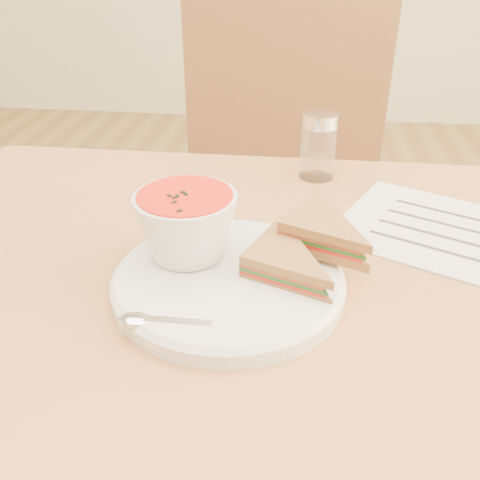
% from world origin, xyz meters
% --- Properties ---
extents(chair_far, '(0.48, 0.48, 0.98)m').
position_xyz_m(chair_far, '(0.01, 0.46, 0.49)').
color(chair_far, brown).
rests_on(chair_far, floor).
extents(plate, '(0.27, 0.27, 0.02)m').
position_xyz_m(plate, '(-0.05, -0.04, 0.76)').
color(plate, white).
rests_on(plate, dining_table).
extents(soup_bowl, '(0.14, 0.14, 0.08)m').
position_xyz_m(soup_bowl, '(-0.09, -0.01, 0.80)').
color(soup_bowl, white).
rests_on(soup_bowl, plate).
extents(sandwich_half_a, '(0.13, 0.13, 0.03)m').
position_xyz_m(sandwich_half_a, '(-0.03, -0.05, 0.78)').
color(sandwich_half_a, '#A8793B').
rests_on(sandwich_half_a, plate).
extents(sandwich_half_b, '(0.14, 0.14, 0.03)m').
position_xyz_m(sandwich_half_b, '(0.00, 0.00, 0.79)').
color(sandwich_half_b, '#A8793B').
rests_on(sandwich_half_b, plate).
extents(spoon, '(0.15, 0.03, 0.01)m').
position_xyz_m(spoon, '(-0.08, -0.13, 0.77)').
color(spoon, silver).
rests_on(spoon, plate).
extents(paper_menu, '(0.34, 0.31, 0.00)m').
position_xyz_m(paper_menu, '(0.22, 0.11, 0.75)').
color(paper_menu, white).
rests_on(paper_menu, dining_table).
extents(condiment_shaker, '(0.07, 0.07, 0.10)m').
position_xyz_m(condiment_shaker, '(0.05, 0.27, 0.80)').
color(condiment_shaker, silver).
rests_on(condiment_shaker, dining_table).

